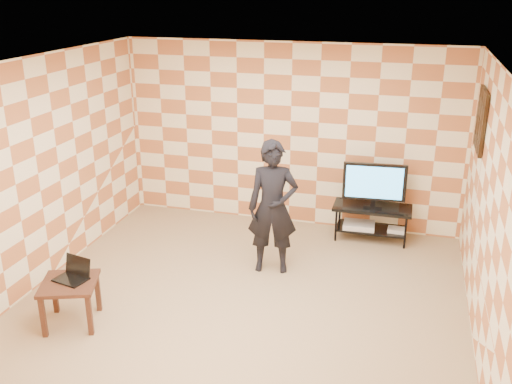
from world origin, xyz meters
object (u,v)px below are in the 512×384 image
tv (374,183)px  person (273,207)px  tv_stand (372,215)px  side_table (70,289)px

tv → person: size_ratio=0.51×
tv_stand → person: bearing=-132.1°
tv_stand → tv: 0.48m
tv → side_table: (-2.92, -3.03, -0.44)m
tv_stand → side_table: size_ratio=1.50×
tv_stand → tv: size_ratio=1.25×
tv_stand → person: 1.77m
side_table → person: 2.55m
side_table → tv_stand: bearing=46.1°
tv → side_table: tv is taller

